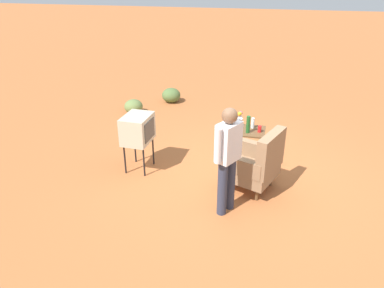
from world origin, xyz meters
The scene contains 11 objects.
ground_plane centered at (0.00, 0.00, 0.00)m, with size 60.00×60.00×0.00m, color #AD6033.
armchair centered at (0.31, 0.22, 0.50)m, with size 0.99×1.00×1.06m.
side_table centered at (-0.77, 0.01, 0.50)m, with size 0.56×0.56×0.59m.
tv_on_stand centered at (0.09, -1.86, 0.78)m, with size 0.62×0.47×1.03m.
person_standing centered at (0.99, -0.16, 0.94)m, with size 0.51×0.36×1.64m.
bottle_short_clear centered at (-0.88, 0.05, 0.69)m, with size 0.06×0.06×0.20m, color silver.
soda_can_red centered at (-0.72, 0.19, 0.65)m, with size 0.07×0.07×0.12m, color red.
bottle_wine_green centered at (-0.65, -0.02, 0.75)m, with size 0.07×0.07×0.32m, color #1E5623.
flower_vase centered at (-0.98, -0.21, 0.74)m, with size 0.15×0.10×0.27m.
shrub_near centered at (-2.54, -3.02, 0.18)m, with size 0.46×0.46×0.36m, color olive.
shrub_mid centered at (-3.57, -2.34, 0.19)m, with size 0.50×0.50×0.39m, color #516B38.
Camera 1 is at (5.50, 0.39, 3.30)m, focal length 33.98 mm.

